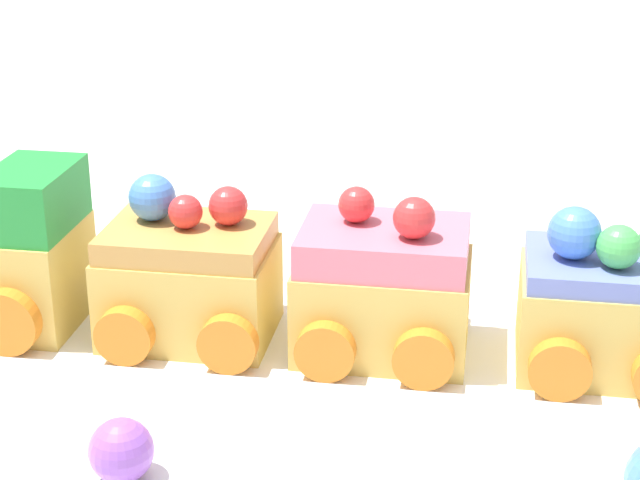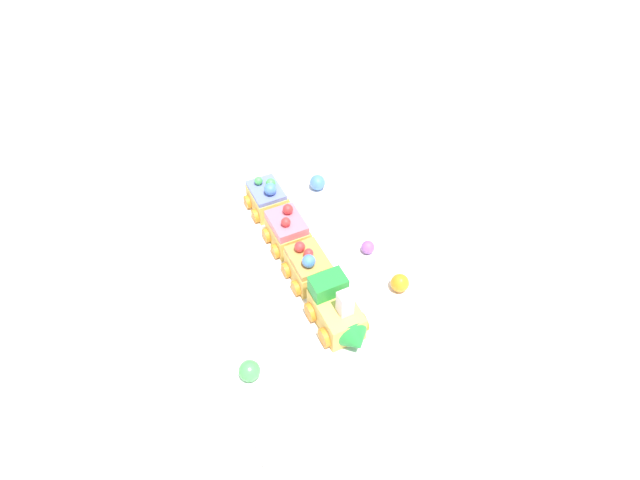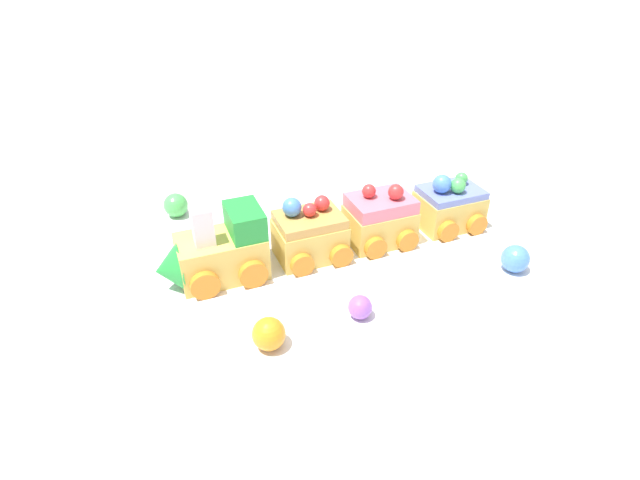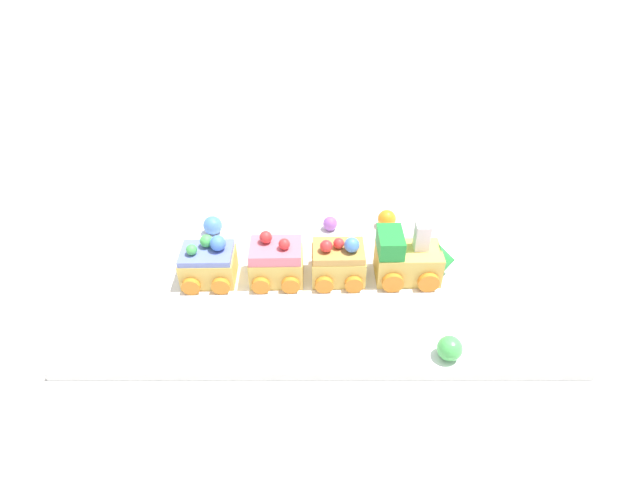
% 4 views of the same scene
% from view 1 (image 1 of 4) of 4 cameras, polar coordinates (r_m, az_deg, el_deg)
% --- Properties ---
extents(ground_plane, '(10.00, 10.00, 0.00)m').
position_cam_1_polar(ground_plane, '(0.47, -4.09, -6.91)').
color(ground_plane, beige).
extents(display_board, '(0.62, 0.35, 0.01)m').
position_cam_1_polar(display_board, '(0.47, -4.11, -6.26)').
color(display_board, white).
rests_on(display_board, ground_plane).
extents(cake_car_caramel, '(0.07, 0.07, 0.07)m').
position_cam_1_polar(cake_car_caramel, '(0.47, -7.00, -2.05)').
color(cake_car_caramel, '#E0BC56').
rests_on(cake_car_caramel, display_board).
extents(cake_car_strawberry, '(0.07, 0.07, 0.07)m').
position_cam_1_polar(cake_car_strawberry, '(0.45, 3.40, -2.69)').
color(cake_car_strawberry, '#E0BC56').
rests_on(cake_car_strawberry, display_board).
extents(cake_car_blueberry, '(0.07, 0.07, 0.07)m').
position_cam_1_polar(cake_car_blueberry, '(0.45, 15.09, -3.57)').
color(cake_car_blueberry, '#E0BC56').
rests_on(cake_car_blueberry, display_board).
extents(gumball_green, '(0.03, 0.03, 0.03)m').
position_cam_1_polar(gumball_green, '(0.64, -13.99, 2.90)').
color(gumball_green, '#4CBC56').
rests_on(gumball_green, display_board).
extents(gumball_purple, '(0.02, 0.02, 0.02)m').
position_cam_1_polar(gumball_purple, '(0.38, -10.55, -10.98)').
color(gumball_purple, '#9956C6').
rests_on(gumball_purple, display_board).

